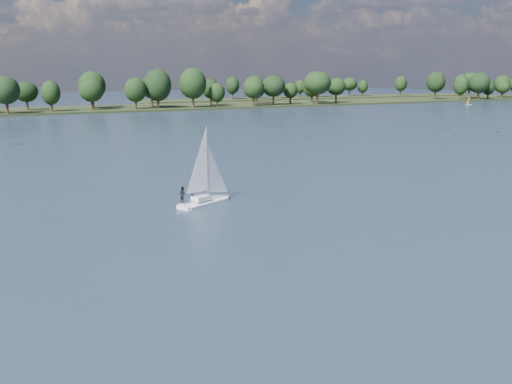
% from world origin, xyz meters
% --- Properties ---
extents(ground, '(700.00, 700.00, 0.00)m').
position_xyz_m(ground, '(0.00, 100.00, 0.00)').
color(ground, '#233342').
rests_on(ground, ground).
extents(far_shore, '(660.00, 40.00, 1.50)m').
position_xyz_m(far_shore, '(0.00, 212.00, 0.00)').
color(far_shore, black).
rests_on(far_shore, ground).
extents(far_shore_back, '(220.00, 30.00, 1.40)m').
position_xyz_m(far_shore_back, '(160.00, 260.00, 0.00)').
color(far_shore_back, black).
rests_on(far_shore_back, ground).
extents(sailboat, '(6.77, 4.27, 8.65)m').
position_xyz_m(sailboat, '(-12.04, 45.23, 2.42)').
color(sailboat, white).
rests_on(sailboat, ground).
extents(dinghy_orange, '(2.91, 1.19, 4.61)m').
position_xyz_m(dinghy_orange, '(171.67, 168.26, 1.09)').
color(dinghy_orange, silver).
rests_on(dinghy_orange, ground).
extents(treeline, '(563.38, 74.02, 18.02)m').
position_xyz_m(treeline, '(-6.87, 207.78, 8.08)').
color(treeline, black).
rests_on(treeline, ground).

